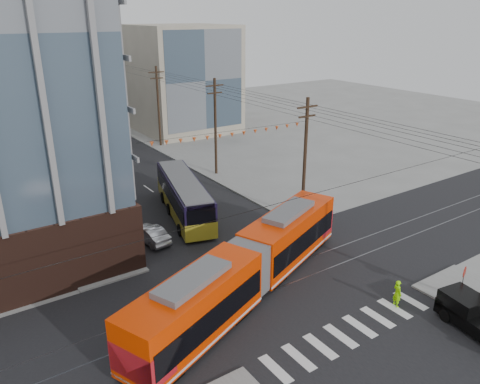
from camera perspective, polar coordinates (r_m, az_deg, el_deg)
name	(u,v)px	position (r m, az deg, el deg)	size (l,w,h in m)	color
ground	(315,307)	(31.13, 9.17, -13.62)	(160.00, 160.00, 0.00)	slate
bg_bldg_ne_near	(183,79)	(75.11, -7.02, 13.50)	(14.00, 14.00, 16.00)	gray
bg_bldg_ne_far	(143,72)	(94.08, -11.70, 14.10)	(16.00, 16.00, 14.00)	#8C99A5
utility_pole_far	(119,93)	(79.77, -14.54, 11.62)	(0.30, 0.30, 11.00)	black
streetcar	(248,268)	(30.83, 0.96, -9.24)	(21.03, 2.96, 4.05)	red
city_bus	(184,197)	(43.22, -6.83, -0.57)	(2.74, 12.65, 3.58)	black
parked_car_silver	(150,234)	(38.97, -10.87, -5.05)	(1.47, 4.23, 1.39)	#ABAEB4
parked_car_white	(116,212)	(43.72, -14.89, -2.40)	(2.05, 5.05, 1.47)	silver
parked_car_grey	(99,195)	(48.43, -16.76, -0.30)	(2.38, 5.17, 1.44)	#3F4249
pedestrian	(397,293)	(31.93, 18.62, -11.63)	(0.67, 0.44, 1.84)	#8FFF04
stop_sign	(462,286)	(33.56, 25.42, -10.33)	(0.76, 0.76, 2.49)	#A6190E
jersey_barrier	(303,216)	(42.77, 7.65, -2.87)	(0.89, 3.96, 0.79)	#5E5F63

